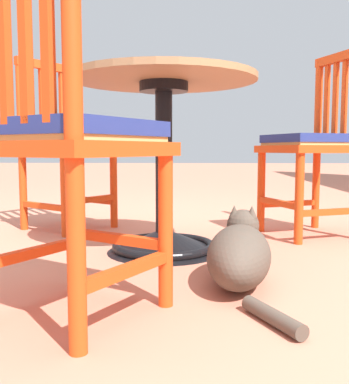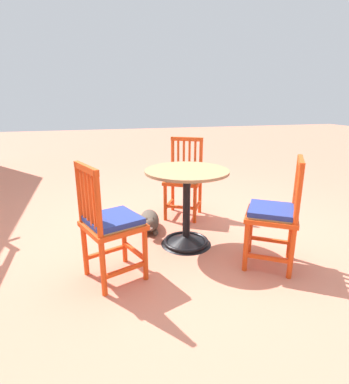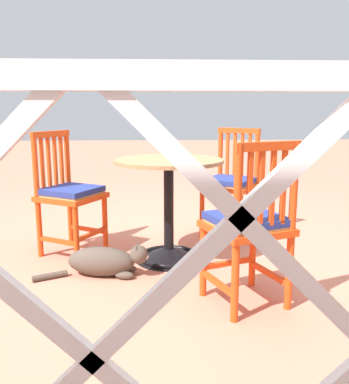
{
  "view_description": "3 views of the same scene",
  "coord_description": "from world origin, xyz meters",
  "px_view_note": "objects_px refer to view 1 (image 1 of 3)",
  "views": [
    {
      "loc": [
        1.84,
        0.25,
        0.43
      ],
      "look_at": [
        -0.03,
        0.17,
        0.25
      ],
      "focal_mm": 41.47,
      "sensor_mm": 36.0,
      "label": 1
    },
    {
      "loc": [
        -2.56,
        0.94,
        1.34
      ],
      "look_at": [
        -0.05,
        0.26,
        0.55
      ],
      "focal_mm": 28.74,
      "sensor_mm": 36.0,
      "label": 2
    },
    {
      "loc": [
        0.11,
        3.0,
        1.06
      ],
      "look_at": [
        -0.04,
        0.13,
        0.5
      ],
      "focal_mm": 39.11,
      "sensor_mm": 36.0,
      "label": 3
    }
  ],
  "objects_px": {
    "cafe_table": "(164,185)",
    "orange_chair_at_corner": "(65,146)",
    "tabby_cat": "(240,253)",
    "orange_chair_facing_out": "(67,143)",
    "orange_chair_by_planter": "(313,146)"
  },
  "relations": [
    {
      "from": "cafe_table",
      "to": "orange_chair_at_corner",
      "type": "xyz_separation_m",
      "value": [
        -0.54,
        -0.57,
        0.16
      ]
    },
    {
      "from": "cafe_table",
      "to": "orange_chair_at_corner",
      "type": "height_order",
      "value": "orange_chair_at_corner"
    },
    {
      "from": "tabby_cat",
      "to": "orange_chair_facing_out",
      "type": "bearing_deg",
      "value": -56.21
    },
    {
      "from": "tabby_cat",
      "to": "orange_chair_by_planter",
      "type": "bearing_deg",
      "value": 151.55
    },
    {
      "from": "orange_chair_at_corner",
      "to": "cafe_table",
      "type": "bearing_deg",
      "value": 46.26
    },
    {
      "from": "orange_chair_facing_out",
      "to": "cafe_table",
      "type": "bearing_deg",
      "value": 165.05
    },
    {
      "from": "orange_chair_by_planter",
      "to": "orange_chair_at_corner",
      "type": "bearing_deg",
      "value": -96.33
    },
    {
      "from": "cafe_table",
      "to": "orange_chair_facing_out",
      "type": "xyz_separation_m",
      "value": [
        0.73,
        -0.2,
        0.16
      ]
    },
    {
      "from": "cafe_table",
      "to": "orange_chair_at_corner",
      "type": "distance_m",
      "value": 0.8
    },
    {
      "from": "cafe_table",
      "to": "orange_chair_by_planter",
      "type": "relative_size",
      "value": 0.83
    },
    {
      "from": "orange_chair_by_planter",
      "to": "orange_chair_facing_out",
      "type": "bearing_deg",
      "value": -38.89
    },
    {
      "from": "orange_chair_by_planter",
      "to": "orange_chair_at_corner",
      "type": "height_order",
      "value": "same"
    },
    {
      "from": "orange_chair_by_planter",
      "to": "tabby_cat",
      "type": "height_order",
      "value": "orange_chair_by_planter"
    },
    {
      "from": "orange_chair_at_corner",
      "to": "tabby_cat",
      "type": "distance_m",
      "value": 1.33
    },
    {
      "from": "orange_chair_by_planter",
      "to": "cafe_table",
      "type": "bearing_deg",
      "value": -60.79
    }
  ]
}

